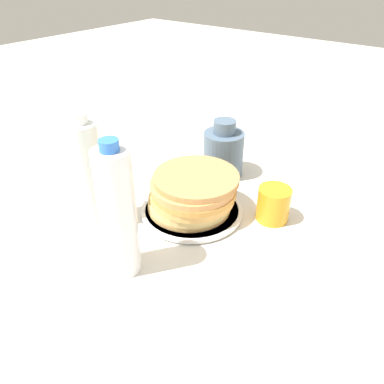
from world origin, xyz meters
name	(u,v)px	position (x,y,z in m)	size (l,w,h in m)	color
ground_plane	(197,215)	(0.00, 0.00, 0.00)	(4.00, 4.00, 0.00)	silver
plate	(192,210)	(0.00, 0.02, 0.01)	(0.22, 0.22, 0.01)	white
pancake_stack	(193,192)	(0.00, 0.02, 0.05)	(0.19, 0.19, 0.08)	tan
juice_glass	(273,204)	(0.09, -0.13, 0.04)	(0.07, 0.07, 0.07)	orange
cream_jug	(223,152)	(0.19, 0.06, 0.06)	(0.10, 0.10, 0.15)	#4C6075
water_bottle_near	(118,214)	(-0.21, 0.01, 0.12)	(0.06, 0.06, 0.25)	white
water_bottle_mid	(88,176)	(-0.15, 0.16, 0.11)	(0.06, 0.06, 0.24)	silver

